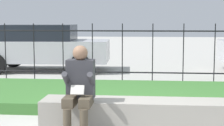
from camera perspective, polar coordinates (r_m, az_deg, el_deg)
name	(u,v)px	position (r m, az deg, el deg)	size (l,w,h in m)	color
stone_bench	(146,117)	(5.48, 5.21, -8.22)	(3.03, 0.57, 0.45)	gray
person_seated_reader	(79,87)	(5.15, -4.99, -3.70)	(0.42, 0.73, 1.25)	black
grass_berm	(135,96)	(7.47, 3.49, -5.00)	(9.45, 2.63, 0.20)	#3D7533
iron_fence	(137,53)	(9.22, 3.89, 1.58)	(7.45, 0.03, 1.51)	black
car_parked_left	(43,47)	(11.92, -10.49, 2.47)	(4.09, 2.04, 1.45)	#B7B7BC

